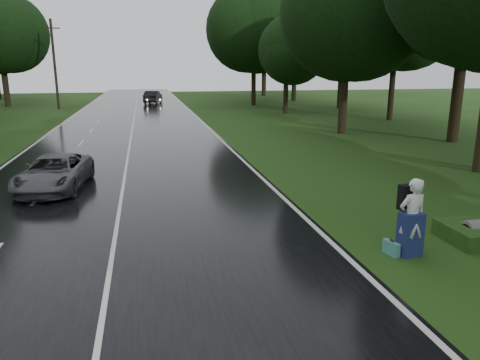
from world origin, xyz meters
name	(u,v)px	position (x,y,z in m)	size (l,w,h in m)	color
ground	(107,290)	(0.00, 0.00, 0.00)	(160.00, 160.00, 0.00)	#224414
road	(130,142)	(0.00, 20.00, 0.02)	(12.00, 140.00, 0.04)	black
lane_center	(130,142)	(0.00, 20.00, 0.04)	(0.12, 140.00, 0.01)	silver
grey_car	(55,173)	(-2.56, 8.89, 0.70)	(2.18, 4.74, 1.32)	#55565A
far_car	(153,97)	(2.18, 51.51, 0.84)	(1.69, 4.85, 1.60)	black
hitchhiker	(411,220)	(7.44, 0.35, 0.95)	(0.78, 0.71, 2.04)	silver
suitcase	(391,248)	(7.01, 0.44, 0.18)	(0.15, 0.51, 0.36)	teal
utility_pole_far	(59,109)	(-8.50, 45.31, 0.00)	(1.80, 0.28, 9.75)	black
tree_left_f	(8,106)	(-15.17, 50.46, 0.00)	(9.63, 9.63, 15.05)	black
tree_right_c	(478,172)	(15.90, 8.22, 0.00)	(10.90, 10.90, 17.03)	black
tree_right_d	(341,133)	(14.92, 21.00, 0.00)	(9.21, 9.21, 14.39)	black
tree_right_e	(285,114)	(15.17, 35.31, 0.00)	(7.10, 7.10, 11.09)	black
tree_right_f	(253,105)	(14.38, 45.99, 0.00)	(9.93, 9.93, 15.51)	black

